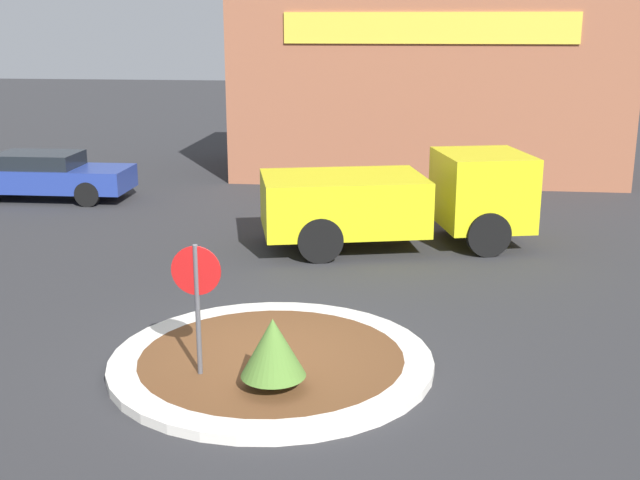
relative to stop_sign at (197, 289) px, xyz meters
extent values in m
plane|color=#2D2D30|center=(0.89, 0.71, -1.39)|extent=(120.00, 120.00, 0.00)
cylinder|color=beige|center=(0.89, 0.71, -1.32)|extent=(4.77, 4.77, 0.14)
cylinder|color=brown|center=(0.89, 0.71, -1.32)|extent=(3.92, 3.92, 0.14)
cylinder|color=#4C4C51|center=(0.00, 0.00, -0.38)|extent=(0.07, 0.07, 2.01)
cylinder|color=#B71414|center=(0.00, 0.00, 0.26)|extent=(0.69, 0.03, 0.69)
cylinder|color=brown|center=(1.11, -0.35, -1.15)|extent=(0.08, 0.08, 0.19)
cone|color=#4C752D|center=(1.11, -0.35, -0.66)|extent=(0.88, 0.88, 0.81)
cube|color=gold|center=(4.44, 8.03, -0.13)|extent=(2.38, 2.62, 1.65)
cube|color=gold|center=(1.35, 7.26, -0.35)|extent=(4.01, 3.14, 1.20)
cube|color=black|center=(5.09, 8.19, 0.16)|extent=(0.52, 1.94, 0.58)
cylinder|color=black|center=(4.01, 9.04, -0.90)|extent=(1.00, 0.49, 0.97)
cylinder|color=black|center=(4.54, 6.94, -0.90)|extent=(1.00, 0.49, 0.97)
cylinder|color=black|center=(0.45, 8.14, -0.90)|extent=(1.00, 0.49, 0.97)
cylinder|color=black|center=(0.98, 6.05, -0.90)|extent=(1.00, 0.49, 0.97)
cube|color=#93563D|center=(3.23, 17.26, 1.40)|extent=(12.27, 6.00, 5.57)
cube|color=gold|center=(3.23, 14.23, 3.37)|extent=(8.59, 0.08, 0.90)
cube|color=navy|center=(-7.49, 11.38, -0.77)|extent=(4.74, 1.86, 0.64)
cube|color=black|center=(-7.73, 11.38, -0.25)|extent=(2.29, 1.59, 0.41)
cylinder|color=black|center=(-6.05, 12.22, -1.04)|extent=(0.69, 0.21, 0.69)
cylinder|color=black|center=(-6.02, 10.60, -1.04)|extent=(0.69, 0.21, 0.69)
cylinder|color=black|center=(-8.97, 12.16, -1.04)|extent=(0.69, 0.21, 0.69)
camera|label=1|loc=(2.89, -10.10, 3.50)|focal=45.00mm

